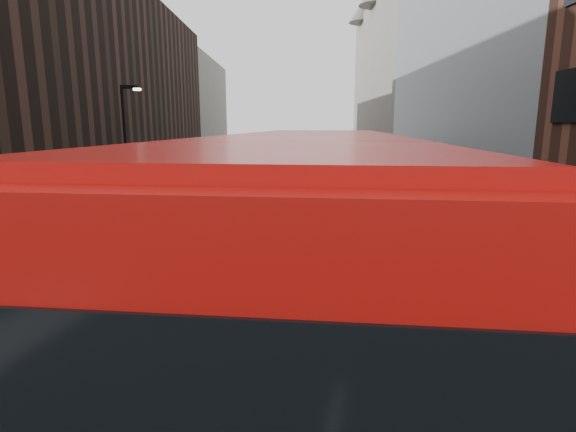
{
  "coord_description": "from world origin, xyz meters",
  "views": [
    {
      "loc": [
        0.43,
        -5.98,
        5.12
      ],
      "look_at": [
        0.37,
        6.93,
        2.5
      ],
      "focal_mm": 28.0,
      "sensor_mm": 36.0,
      "label": 1
    }
  ],
  "objects_px": {
    "red_bus": "(311,261)",
    "car_a": "(309,203)",
    "street_lamp": "(127,143)",
    "car_b": "(315,192)",
    "grey_bus": "(294,158)",
    "car_c": "(309,178)"
  },
  "relations": [
    {
      "from": "grey_bus",
      "to": "car_c",
      "type": "xyz_separation_m",
      "value": [
        1.22,
        -6.61,
        -1.23
      ]
    },
    {
      "from": "grey_bus",
      "to": "car_c",
      "type": "bearing_deg",
      "value": -77.55
    },
    {
      "from": "grey_bus",
      "to": "car_a",
      "type": "relative_size",
      "value": 2.91
    },
    {
      "from": "street_lamp",
      "to": "car_a",
      "type": "distance_m",
      "value": 10.47
    },
    {
      "from": "street_lamp",
      "to": "car_c",
      "type": "height_order",
      "value": "street_lamp"
    },
    {
      "from": "car_a",
      "to": "car_b",
      "type": "bearing_deg",
      "value": 74.03
    },
    {
      "from": "car_a",
      "to": "car_b",
      "type": "xyz_separation_m",
      "value": [
        0.6,
        3.97,
        0.04
      ]
    },
    {
      "from": "car_a",
      "to": "car_b",
      "type": "height_order",
      "value": "car_b"
    },
    {
      "from": "grey_bus",
      "to": "street_lamp",
      "type": "bearing_deg",
      "value": -111.76
    },
    {
      "from": "red_bus",
      "to": "car_a",
      "type": "height_order",
      "value": "red_bus"
    },
    {
      "from": "car_c",
      "to": "grey_bus",
      "type": "bearing_deg",
      "value": 95.37
    },
    {
      "from": "grey_bus",
      "to": "car_b",
      "type": "xyz_separation_m",
      "value": [
        1.3,
        -14.79,
        -1.26
      ]
    },
    {
      "from": "car_a",
      "to": "red_bus",
      "type": "bearing_deg",
      "value": -99.63
    },
    {
      "from": "red_bus",
      "to": "car_b",
      "type": "height_order",
      "value": "red_bus"
    },
    {
      "from": "car_a",
      "to": "car_c",
      "type": "height_order",
      "value": "car_c"
    },
    {
      "from": "street_lamp",
      "to": "car_a",
      "type": "height_order",
      "value": "street_lamp"
    },
    {
      "from": "car_b",
      "to": "grey_bus",
      "type": "bearing_deg",
      "value": 98.77
    },
    {
      "from": "car_a",
      "to": "street_lamp",
      "type": "bearing_deg",
      "value": -177.51
    },
    {
      "from": "car_a",
      "to": "car_c",
      "type": "bearing_deg",
      "value": 80.16
    },
    {
      "from": "red_bus",
      "to": "car_b",
      "type": "relative_size",
      "value": 2.93
    },
    {
      "from": "street_lamp",
      "to": "red_bus",
      "type": "bearing_deg",
      "value": -61.16
    },
    {
      "from": "grey_bus",
      "to": "car_a",
      "type": "xyz_separation_m",
      "value": [
        0.7,
        -18.76,
        -1.29
      ]
    }
  ]
}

